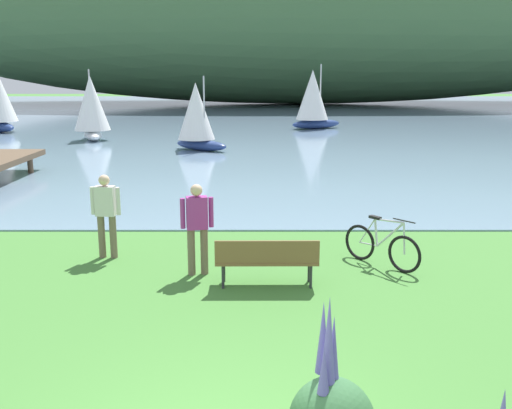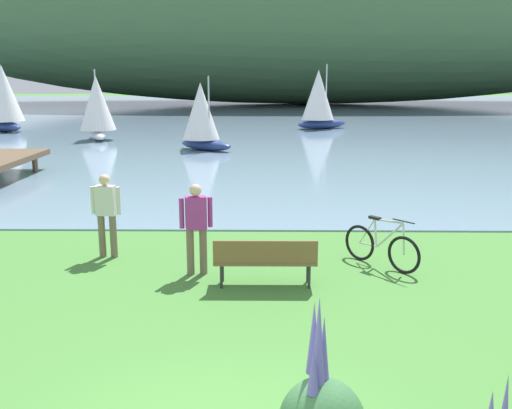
% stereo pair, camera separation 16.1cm
% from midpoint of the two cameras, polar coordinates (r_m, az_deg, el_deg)
% --- Properties ---
extents(bay_water, '(180.00, 80.00, 0.04)m').
position_cam_midpoint_polar(bay_water, '(53.30, -0.47, 8.97)').
color(bay_water, '#7A99B2').
rests_on(bay_water, ground).
extents(distant_hillside, '(97.40, 28.00, 19.93)m').
position_cam_midpoint_polar(distant_hillside, '(71.12, 4.31, 17.97)').
color(distant_hillside, '#42663D').
rests_on(distant_hillside, bay_water).
extents(park_bench_near_camera, '(1.80, 0.49, 0.88)m').
position_cam_midpoint_polar(park_bench_near_camera, '(10.07, 0.63, -5.33)').
color(park_bench_near_camera, brown).
rests_on(park_bench_near_camera, ground).
extents(bicycle_leaning_near_bench, '(1.22, 1.36, 1.01)m').
position_cam_midpoint_polar(bicycle_leaning_near_bench, '(11.41, 11.93, -4.07)').
color(bicycle_leaning_near_bench, black).
rests_on(bicycle_leaning_near_bench, ground).
extents(person_at_shoreline, '(0.61, 0.25, 1.71)m').
position_cam_midpoint_polar(person_at_shoreline, '(11.93, -15.00, -0.60)').
color(person_at_shoreline, '#72604C').
rests_on(person_at_shoreline, ground).
extents(person_on_the_grass, '(0.60, 0.29, 1.71)m').
position_cam_midpoint_polar(person_on_the_grass, '(10.62, -6.27, -1.88)').
color(person_on_the_grass, '#72604C').
rests_on(person_on_the_grass, ground).
extents(sailboat_nearest_to_shore, '(3.65, 2.82, 4.19)m').
position_cam_midpoint_polar(sailboat_nearest_to_shore, '(38.64, 5.54, 10.38)').
color(sailboat_nearest_to_shore, navy).
rests_on(sailboat_nearest_to_shore, bay_water).
extents(sailboat_mid_bay, '(2.93, 2.58, 3.50)m').
position_cam_midpoint_polar(sailboat_mid_bay, '(27.88, -6.06, 8.74)').
color(sailboat_mid_bay, navy).
rests_on(sailboat_mid_bay, bay_water).
extents(sailboat_toward_hillside, '(2.46, 3.38, 3.83)m').
position_cam_midpoint_polar(sailboat_toward_hillside, '(33.06, -16.11, 9.23)').
color(sailboat_toward_hillside, white).
rests_on(sailboat_toward_hillside, bay_water).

